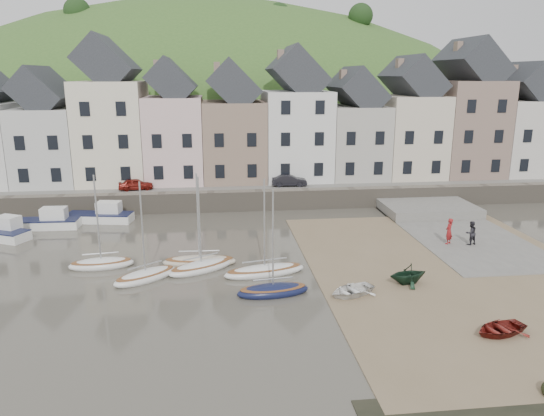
{
  "coord_description": "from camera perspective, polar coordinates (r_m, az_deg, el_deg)",
  "views": [
    {
      "loc": [
        -3.93,
        -28.5,
        12.09
      ],
      "look_at": [
        0.0,
        6.0,
        3.0
      ],
      "focal_mm": 33.65,
      "sensor_mm": 36.0,
      "label": 1
    }
  ],
  "objects": [
    {
      "name": "ground",
      "position": [
        31.2,
        1.26,
        -8.13
      ],
      "size": [
        160.0,
        160.0,
        0.0
      ],
      "primitive_type": "plane",
      "color": "#454136",
      "rests_on": "ground"
    },
    {
      "name": "quay_land",
      "position": [
        61.68,
        -2.74,
        4.06
      ],
      "size": [
        90.0,
        30.0,
        1.5
      ],
      "primitive_type": "cube",
      "color": "#3B6127",
      "rests_on": "ground"
    },
    {
      "name": "quay_street",
      "position": [
        50.27,
        -1.87,
        2.56
      ],
      "size": [
        70.0,
        7.0,
        0.1
      ],
      "primitive_type": "cube",
      "color": "slate",
      "rests_on": "quay_land"
    },
    {
      "name": "seawall",
      "position": [
        47.02,
        -1.52,
        0.9
      ],
      "size": [
        70.0,
        1.2,
        1.8
      ],
      "primitive_type": "cube",
      "color": "slate",
      "rests_on": "ground"
    },
    {
      "name": "beach",
      "position": [
        34.36,
        19.89,
        -6.8
      ],
      "size": [
        18.0,
        26.0,
        0.06
      ],
      "primitive_type": "cube",
      "color": "#7A674A",
      "rests_on": "ground"
    },
    {
      "name": "slipway",
      "position": [
        42.84,
        20.06,
        -2.56
      ],
      "size": [
        8.0,
        18.0,
        0.12
      ],
      "primitive_type": "cube",
      "color": "slate",
      "rests_on": "ground"
    },
    {
      "name": "hillside",
      "position": [
        93.48,
        -6.82,
        -4.21
      ],
      "size": [
        134.4,
        84.0,
        84.0
      ],
      "color": "#3B6127",
      "rests_on": "ground"
    },
    {
      "name": "townhouse_terrace",
      "position": [
        53.02,
        -0.31,
        9.51
      ],
      "size": [
        61.05,
        8.0,
        13.93
      ],
      "color": "silver",
      "rests_on": "quay_land"
    },
    {
      "name": "sailboat_0",
      "position": [
        34.96,
        -18.55,
        -5.9
      ],
      "size": [
        4.24,
        1.96,
        6.32
      ],
      "color": "white",
      "rests_on": "ground"
    },
    {
      "name": "sailboat_1",
      "position": [
        32.17,
        -13.96,
        -7.35
      ],
      "size": [
        4.25,
        3.64,
        6.32
      ],
      "color": "white",
      "rests_on": "ground"
    },
    {
      "name": "sailboat_2",
      "position": [
        33.94,
        -8.11,
        -5.88
      ],
      "size": [
        4.88,
        1.7,
        6.32
      ],
      "color": "beige",
      "rests_on": "ground"
    },
    {
      "name": "sailboat_3",
      "position": [
        32.93,
        -7.93,
        -6.52
      ],
      "size": [
        4.64,
        3.46,
        6.32
      ],
      "color": "white",
      "rests_on": "ground"
    },
    {
      "name": "sailboat_4",
      "position": [
        32.02,
        -0.83,
        -7.01
      ],
      "size": [
        5.43,
        2.52,
        6.32
      ],
      "color": "white",
      "rests_on": "ground"
    },
    {
      "name": "sailboat_5",
      "position": [
        29.26,
        0.11,
        -9.16
      ],
      "size": [
        4.31,
        1.97,
        6.32
      ],
      "color": "#12183B",
      "rests_on": "ground"
    },
    {
      "name": "motorboat_0",
      "position": [
        45.23,
        -23.9,
        -1.36
      ],
      "size": [
        5.6,
        1.9,
        1.7
      ],
      "color": "white",
      "rests_on": "ground"
    },
    {
      "name": "motorboat_1",
      "position": [
        43.82,
        -28.04,
        -2.32
      ],
      "size": [
        5.02,
        3.61,
        1.7
      ],
      "color": "white",
      "rests_on": "ground"
    },
    {
      "name": "motorboat_2",
      "position": [
        45.53,
        -18.51,
        -0.74
      ],
      "size": [
        5.73,
        2.61,
        1.7
      ],
      "color": "white",
      "rests_on": "ground"
    },
    {
      "name": "rowboat_white",
      "position": [
        29.39,
        8.87,
        -9.06
      ],
      "size": [
        3.4,
        3.01,
        0.58
      ],
      "primitive_type": "imported",
      "rotation": [
        0.0,
        0.0,
        -1.14
      ],
      "color": "white",
      "rests_on": "beach"
    },
    {
      "name": "rowboat_green",
      "position": [
        31.48,
        14.97,
        -7.11
      ],
      "size": [
        2.69,
        2.43,
        1.24
      ],
      "primitive_type": "imported",
      "rotation": [
        0.0,
        0.0,
        -1.38
      ],
      "color": "#15301F",
      "rests_on": "beach"
    },
    {
      "name": "rowboat_red",
      "position": [
        27.31,
        24.14,
        -12.19
      ],
      "size": [
        3.14,
        2.61,
        0.56
      ],
      "primitive_type": "imported",
      "rotation": [
        0.0,
        0.0,
        -1.29
      ],
      "color": "maroon",
      "rests_on": "beach"
    },
    {
      "name": "person_red",
      "position": [
        39.25,
        19.19,
        -2.46
      ],
      "size": [
        0.83,
        0.8,
        1.92
      ],
      "primitive_type": "imported",
      "rotation": [
        0.0,
        0.0,
        3.83
      ],
      "color": "maroon",
      "rests_on": "slipway"
    },
    {
      "name": "person_dark",
      "position": [
        39.64,
        21.36,
        -2.62
      ],
      "size": [
        0.99,
        0.85,
        1.76
      ],
      "primitive_type": "imported",
      "rotation": [
        0.0,
        0.0,
        3.38
      ],
      "color": "#222127",
      "rests_on": "slipway"
    },
    {
      "name": "car_left",
      "position": [
        49.58,
        -15.0,
        2.59
      ],
      "size": [
        3.33,
        1.73,
        1.08
      ],
      "primitive_type": "imported",
      "rotation": [
        0.0,
        0.0,
        1.72
      ],
      "color": "maroon",
      "rests_on": "quay_street"
    },
    {
      "name": "car_right",
      "position": [
        49.54,
        1.96,
        3.1
      ],
      "size": [
        3.44,
        1.37,
        1.11
      ],
      "primitive_type": "imported",
      "rotation": [
        0.0,
        0.0,
        1.51
      ],
      "color": "black",
      "rests_on": "quay_street"
    }
  ]
}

